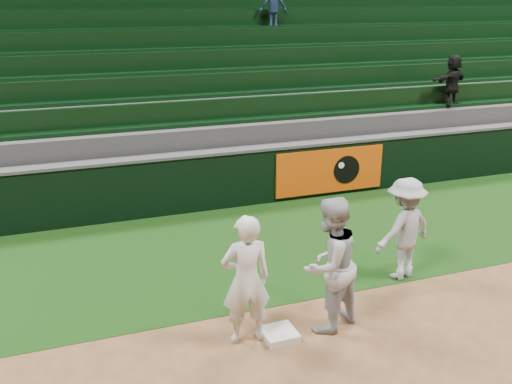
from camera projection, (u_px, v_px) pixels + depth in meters
ground at (296, 341)px, 7.51m from camera, size 70.00×70.00×0.00m
foul_grass at (229, 250)px, 10.17m from camera, size 36.00×4.20×0.01m
first_base at (279, 334)px, 7.57m from camera, size 0.45×0.45×0.10m
first_baseman at (246, 280)px, 7.25m from camera, size 0.67×0.47×1.76m
baserunner at (329, 265)px, 7.54m from camera, size 1.12×1.02×1.87m
base_coach at (404, 229)px, 8.96m from camera, size 1.19×0.85×1.66m
field_wall at (199, 181)px, 11.93m from camera, size 36.00×0.45×1.25m
stadium_seating at (161, 101)px, 14.93m from camera, size 36.00×5.95×4.85m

